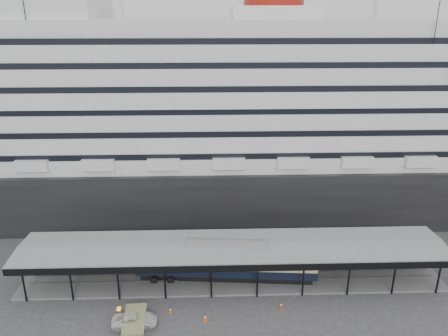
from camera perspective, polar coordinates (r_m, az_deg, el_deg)
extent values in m
plane|color=#373739|center=(56.99, 1.39, -17.01)|extent=(200.00, 200.00, 0.00)
cube|color=black|center=(82.84, 0.20, -0.72)|extent=(130.00, 30.00, 10.00)
cube|color=slate|center=(60.99, 1.13, -14.09)|extent=(56.00, 8.00, 0.24)
cube|color=slate|center=(60.30, 1.16, -14.35)|extent=(54.00, 0.08, 0.10)
cube|color=slate|center=(61.50, 1.09, -13.60)|extent=(54.00, 0.08, 0.10)
cube|color=black|center=(54.85, 1.40, -12.98)|extent=(56.00, 0.18, 0.90)
cube|color=black|center=(62.58, 0.94, -8.50)|extent=(56.00, 0.18, 0.90)
cube|color=slate|center=(58.30, 1.16, -9.97)|extent=(56.00, 9.00, 0.24)
cylinder|color=black|center=(72.98, -23.43, 9.95)|extent=(0.12, 0.12, 47.21)
cylinder|color=black|center=(74.31, 24.97, 9.89)|extent=(0.12, 0.12, 47.21)
imported|color=silver|center=(54.04, -11.59, -18.91)|extent=(5.33, 2.73, 1.44)
cube|color=black|center=(60.67, 0.27, -13.72)|extent=(23.00, 4.53, 0.76)
cube|color=black|center=(60.14, 0.27, -12.94)|extent=(24.12, 5.06, 1.20)
cube|color=beige|center=(59.44, 0.27, -11.89)|extent=(24.13, 5.09, 1.42)
cube|color=black|center=(58.95, 0.28, -11.12)|extent=(24.12, 5.06, 0.44)
cube|color=#F74C0D|center=(55.62, -7.01, -18.23)|extent=(0.48, 0.48, 0.03)
cone|color=#F74C0D|center=(55.39, -7.02, -17.94)|extent=(0.40, 0.40, 0.72)
cylinder|color=white|center=(55.35, -7.03, -17.88)|extent=(0.23, 0.23, 0.14)
cube|color=#F2550D|center=(54.15, -2.44, -19.30)|extent=(0.48, 0.48, 0.03)
cone|color=#F2550D|center=(53.90, -2.45, -18.97)|extent=(0.41, 0.41, 0.79)
cylinder|color=white|center=(53.85, -2.45, -18.91)|extent=(0.25, 0.25, 0.15)
cube|color=red|center=(56.37, 7.47, -17.66)|extent=(0.48, 0.48, 0.03)
cone|color=red|center=(56.15, 7.48, -17.35)|extent=(0.41, 0.41, 0.74)
cylinder|color=white|center=(56.10, 7.49, -17.30)|extent=(0.24, 0.24, 0.14)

